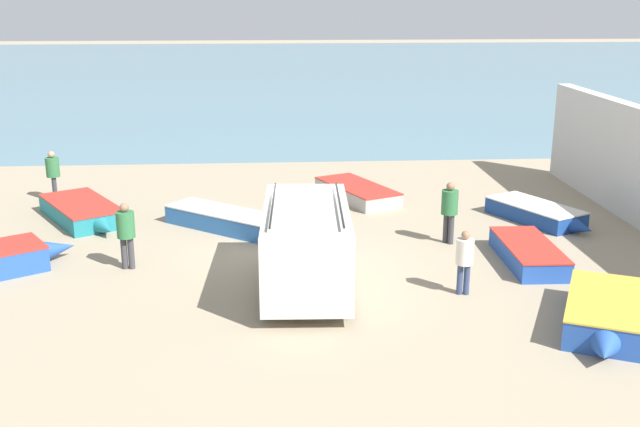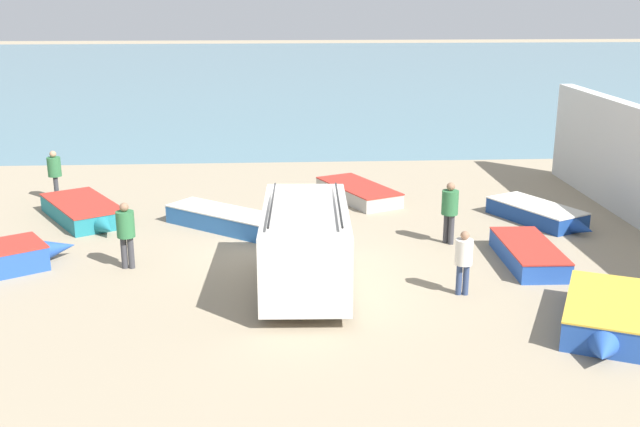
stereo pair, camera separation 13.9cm
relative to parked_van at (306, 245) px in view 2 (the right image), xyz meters
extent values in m
plane|color=gray|center=(-0.44, 2.37, -1.15)|extent=(200.00, 200.00, 0.00)
cube|color=slate|center=(-0.44, 54.37, -1.15)|extent=(120.00, 80.00, 0.01)
cube|color=beige|center=(0.00, -0.03, 0.02)|extent=(2.21, 4.75, 1.79)
cube|color=black|center=(0.10, 2.35, -0.47)|extent=(1.86, 0.18, 0.81)
cube|color=#1E232D|center=(0.10, 2.27, 0.55)|extent=(1.77, 0.14, 0.57)
cylinder|color=black|center=(-0.82, 1.46, -0.77)|extent=(0.25, 0.77, 0.77)
cylinder|color=black|center=(0.94, 1.38, -0.77)|extent=(0.25, 0.77, 0.77)
cylinder|color=black|center=(-0.94, -1.44, -0.77)|extent=(0.25, 0.77, 0.77)
cylinder|color=black|center=(0.81, -1.51, -0.77)|extent=(0.25, 0.77, 0.77)
cylinder|color=black|center=(-0.79, 0.01, 1.04)|extent=(0.21, 3.83, 0.05)
cylinder|color=black|center=(0.78, -0.06, 1.04)|extent=(0.21, 3.83, 0.05)
cube|color=#ADA89E|center=(2.19, 8.25, -0.92)|extent=(2.81, 3.81, 0.46)
cone|color=#ADA89E|center=(1.29, 10.20, -0.92)|extent=(0.72, 0.89, 0.44)
cube|color=#B22D23|center=(2.19, 8.25, -0.75)|extent=(1.32, 0.75, 0.05)
cube|color=#B22D23|center=(2.19, 8.25, -0.67)|extent=(2.83, 3.85, 0.04)
cube|color=#234CA3|center=(6.01, 1.50, -0.90)|extent=(1.35, 3.16, 0.49)
cone|color=#234CA3|center=(6.05, 3.41, -0.90)|extent=(0.48, 0.70, 0.47)
cube|color=#B22D23|center=(6.01, 1.50, -0.72)|extent=(1.19, 0.22, 0.05)
cube|color=#B22D23|center=(6.01, 1.50, -0.64)|extent=(1.37, 3.19, 0.04)
cube|color=#1E757F|center=(-6.86, 6.36, -0.88)|extent=(3.28, 3.93, 0.53)
cone|color=#1E757F|center=(-5.72, 4.49, -0.88)|extent=(0.84, 0.94, 0.50)
cube|color=#B22D23|center=(-6.86, 6.36, -0.68)|extent=(1.40, 0.96, 0.05)
cube|color=#B22D23|center=(-6.86, 6.36, -0.60)|extent=(3.31, 3.97, 0.04)
cone|color=#234CA3|center=(-6.61, 2.60, -0.84)|extent=(1.09, 0.99, 0.59)
cube|color=navy|center=(7.52, 5.30, -0.90)|extent=(2.64, 3.37, 0.49)
cone|color=navy|center=(8.39, 3.63, -0.90)|extent=(0.73, 0.82, 0.47)
cube|color=silver|center=(7.52, 5.30, -0.72)|extent=(1.22, 0.76, 0.05)
cube|color=silver|center=(7.52, 5.30, -0.64)|extent=(2.67, 3.40, 0.04)
cube|color=#2D66AD|center=(-2.19, 5.05, -0.89)|extent=(3.94, 3.46, 0.53)
cone|color=#2D66AD|center=(-0.24, 3.53, -0.89)|extent=(1.01, 0.95, 0.50)
cube|color=silver|center=(-2.19, 5.05, -0.69)|extent=(0.85, 1.01, 0.05)
cube|color=silver|center=(-2.19, 5.05, -0.60)|extent=(3.98, 3.50, 0.04)
cube|color=#234CA3|center=(6.36, -2.55, -0.84)|extent=(2.80, 3.51, 0.62)
cone|color=#234CA3|center=(5.54, -4.26, -0.84)|extent=(0.82, 0.87, 0.59)
cube|color=gold|center=(6.36, -2.55, -0.60)|extent=(1.44, 0.82, 0.05)
cube|color=gold|center=(6.36, -2.55, -0.51)|extent=(2.83, 3.55, 0.04)
cylinder|color=#38383D|center=(4.20, 3.34, -0.71)|extent=(0.16, 0.16, 0.88)
cylinder|color=#38383D|center=(4.31, 3.20, -0.71)|extent=(0.16, 0.16, 0.88)
cylinder|color=#2D6B3D|center=(4.25, 3.27, 0.07)|extent=(0.47, 0.47, 0.69)
sphere|color=#8C664C|center=(4.25, 3.27, 0.54)|extent=(0.24, 0.24, 0.24)
cylinder|color=#38383D|center=(-4.68, 1.77, -0.72)|extent=(0.16, 0.16, 0.86)
cylinder|color=#38383D|center=(-4.50, 1.76, -0.72)|extent=(0.16, 0.16, 0.86)
cylinder|color=#2D6B3D|center=(-4.59, 1.77, 0.05)|extent=(0.47, 0.47, 0.68)
sphere|color=#8C664C|center=(-4.59, 1.77, 0.51)|extent=(0.23, 0.23, 0.23)
cylinder|color=navy|center=(3.64, -0.53, -0.76)|extent=(0.14, 0.14, 0.77)
cylinder|color=navy|center=(3.80, -0.55, -0.76)|extent=(0.14, 0.14, 0.77)
cylinder|color=silver|center=(3.72, -0.54, -0.07)|extent=(0.42, 0.42, 0.61)
sphere|color=#8C664C|center=(3.72, -0.54, 0.34)|extent=(0.21, 0.21, 0.21)
cylinder|color=#38383D|center=(-8.32, 8.72, -0.73)|extent=(0.16, 0.16, 0.84)
cylinder|color=#38383D|center=(-8.37, 8.88, -0.73)|extent=(0.16, 0.16, 0.84)
cylinder|color=#2D6B3D|center=(-8.34, 8.80, 0.03)|extent=(0.46, 0.46, 0.67)
sphere|color=tan|center=(-8.34, 8.80, 0.48)|extent=(0.23, 0.23, 0.23)
camera|label=1|loc=(-0.81, -16.95, 5.77)|focal=42.00mm
camera|label=2|loc=(-0.67, -16.96, 5.77)|focal=42.00mm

